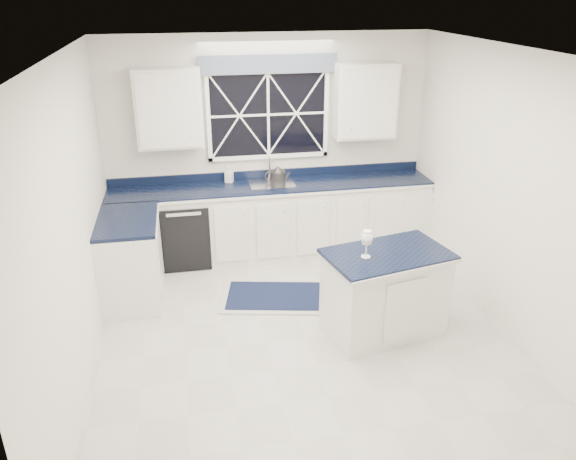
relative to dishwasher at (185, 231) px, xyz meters
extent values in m
plane|color=#B2B2AD|center=(1.10, -1.95, -0.41)|extent=(4.50, 4.50, 0.00)
cube|color=silver|center=(1.10, 0.30, 0.94)|extent=(4.00, 0.10, 2.70)
cube|color=white|center=(1.10, 0.00, 0.04)|extent=(3.98, 0.60, 0.90)
cube|color=white|center=(-0.60, -0.80, 0.04)|extent=(0.60, 1.00, 0.90)
cube|color=black|center=(1.10, 0.00, 0.51)|extent=(3.98, 0.64, 0.04)
cube|color=black|center=(0.00, 0.00, 0.00)|extent=(0.60, 0.58, 0.82)
cube|color=black|center=(1.10, 0.27, 1.34)|extent=(1.40, 0.02, 1.00)
cube|color=slate|center=(1.10, 0.21, 1.94)|extent=(1.65, 0.04, 0.22)
cube|color=white|center=(-0.07, 0.13, 1.49)|extent=(0.75, 0.34, 0.90)
cube|color=white|center=(2.28, 0.13, 1.49)|extent=(0.75, 0.34, 0.90)
cylinder|color=silver|center=(1.10, 0.22, 0.55)|extent=(0.05, 0.05, 0.04)
cylinder|color=silver|center=(1.10, 0.22, 0.69)|extent=(0.02, 0.02, 0.28)
cylinder|color=silver|center=(1.10, 0.13, 0.82)|extent=(0.02, 0.18, 0.02)
cube|color=white|center=(1.89, -1.95, 0.01)|extent=(1.22, 0.87, 0.83)
cube|color=black|center=(1.89, -1.95, 0.44)|extent=(1.28, 0.93, 0.04)
cube|color=#A5A5A1|center=(0.96, -1.11, -0.40)|extent=(1.37, 1.00, 0.01)
cube|color=#101C37|center=(0.96, -1.11, -0.39)|extent=(1.21, 0.84, 0.01)
cylinder|color=#2C2B2E|center=(1.17, 0.02, 0.61)|extent=(0.24, 0.24, 0.16)
cone|color=#2C2B2E|center=(1.17, 0.02, 0.72)|extent=(0.20, 0.20, 0.07)
torus|color=#2C2B2E|center=(1.08, 0.06, 0.62)|extent=(0.13, 0.06, 0.13)
cylinder|color=#2C2B2E|center=(1.28, -0.01, 0.63)|extent=(0.08, 0.04, 0.10)
cylinder|color=white|center=(1.65, -2.00, 0.46)|extent=(0.09, 0.09, 0.01)
cylinder|color=white|center=(1.65, -2.00, 0.54)|extent=(0.01, 0.01, 0.14)
ellipsoid|color=white|center=(1.65, -2.00, 0.65)|extent=(0.11, 0.11, 0.14)
cylinder|color=#CAC16B|center=(1.65, -2.00, 0.63)|extent=(0.09, 0.09, 0.06)
imported|color=silver|center=(0.59, 0.20, 0.63)|extent=(0.12, 0.12, 0.20)
camera|label=1|loc=(0.06, -6.47, 2.80)|focal=35.00mm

